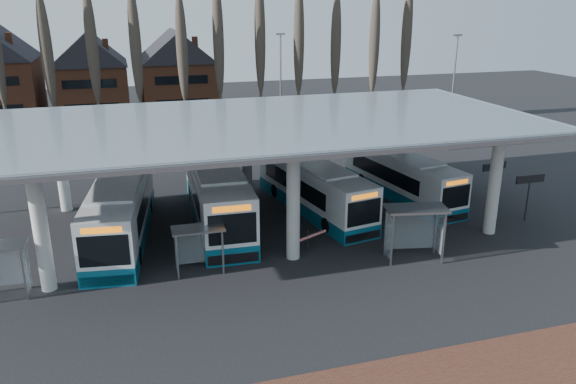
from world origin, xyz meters
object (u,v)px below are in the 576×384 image
object	(u,v)px
shelter_2	(414,221)
bus_1	(217,193)
bus_0	(121,209)
bus_2	(313,187)
shelter_1	(198,239)
bus_3	(401,176)

from	to	relation	value
shelter_2	bus_1	bearing A→B (deg)	148.14
bus_0	bus_2	bearing A→B (deg)	12.41
shelter_1	bus_3	bearing A→B (deg)	28.00
bus_0	bus_3	world-z (taller)	bus_0
bus_3	shelter_1	bearing A→B (deg)	-161.67
bus_3	shelter_1	xyz separation A→B (m)	(-14.93, -7.48, 0.29)
shelter_2	shelter_1	bearing A→B (deg)	-177.25
bus_1	bus_2	size ratio (longest dim) A/B	1.12
bus_0	bus_2	world-z (taller)	bus_0
bus_0	shelter_2	xyz separation A→B (m)	(14.52, -7.39, 0.48)
bus_3	bus_2	bearing A→B (deg)	178.73
bus_1	bus_3	xyz separation A→B (m)	(12.88, 0.77, -0.27)
bus_0	shelter_2	distance (m)	16.30
bus_2	shelter_2	world-z (taller)	bus_2
bus_1	bus_2	xyz separation A→B (m)	(6.22, -0.05, -0.20)
bus_2	shelter_2	xyz separation A→B (m)	(2.66, -8.37, 0.60)
bus_1	shelter_2	size ratio (longest dim) A/B	3.91
bus_1	bus_2	bearing A→B (deg)	2.17
shelter_2	bus_0	bearing A→B (deg)	164.68
shelter_2	bus_3	bearing A→B (deg)	78.10
shelter_1	shelter_2	bearing A→B (deg)	-7.52
bus_3	shelter_2	distance (m)	10.05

